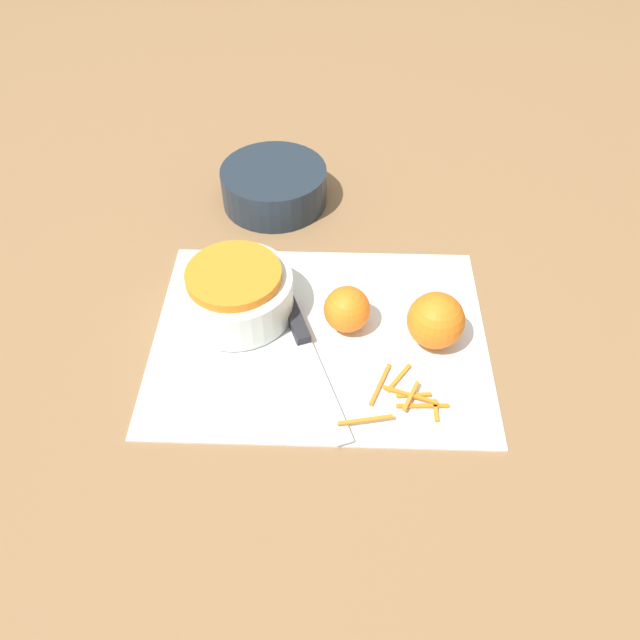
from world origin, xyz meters
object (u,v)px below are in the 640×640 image
orange_right (347,309)px  orange_left (436,320)px  knife (302,336)px  bowl_speckled (236,291)px  bowl_dark (274,186)px

orange_right → orange_left: bearing=-11.1°
knife → orange_left: size_ratio=3.21×
bowl_speckled → orange_right: size_ratio=2.49×
bowl_dark → knife: bowl_dark is taller
knife → bowl_speckled: bearing=-140.0°
orange_right → bowl_dark: bearing=112.9°
orange_left → bowl_speckled: bearing=169.7°
bowl_speckled → orange_right: bearing=-9.7°
bowl_dark → orange_right: orange_right is taller
knife → orange_right: bearing=94.0°
orange_left → knife: bearing=-178.6°
bowl_speckled → bowl_dark: bowl_speckled is taller
bowl_speckled → orange_left: (0.28, -0.05, 0.00)m
bowl_dark → orange_right: size_ratio=2.76×
bowl_speckled → orange_left: size_ratio=2.08×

